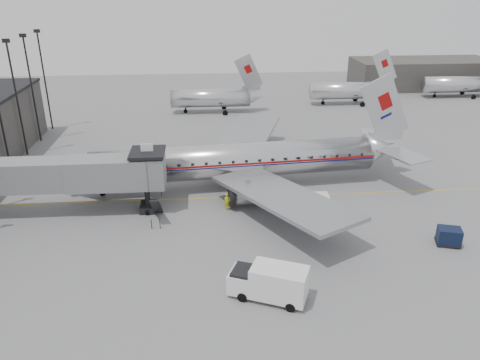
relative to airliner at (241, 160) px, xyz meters
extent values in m
plane|color=slate|center=(-0.79, -9.07, -3.16)|extent=(160.00, 160.00, 0.00)
cube|color=#3B3836|center=(44.21, 50.93, -0.16)|extent=(30.00, 12.00, 6.00)
cube|color=gold|center=(2.21, -3.07, -3.15)|extent=(60.00, 0.15, 0.01)
cube|color=slate|center=(-22.79, -5.47, 1.14)|extent=(12.00, 2.80, 3.00)
cube|color=slate|center=(-13.79, -5.47, 1.14)|extent=(8.00, 3.00, 3.10)
cube|color=slate|center=(-9.79, -5.07, 1.14)|extent=(3.20, 3.60, 3.20)
cube|color=black|center=(-9.79, -5.07, 3.04)|extent=(3.40, 3.80, 0.30)
cube|color=white|center=(-9.79, -5.07, 3.54)|extent=(1.20, 0.15, 0.80)
cylinder|color=black|center=(-10.09, -5.47, -1.76)|extent=(0.56, 0.56, 2.80)
cube|color=black|center=(-10.09, -5.47, -2.81)|extent=(1.60, 2.20, 0.70)
cylinder|color=black|center=(-10.09, -6.47, -2.86)|extent=(0.30, 0.60, 0.60)
cylinder|color=black|center=(-10.09, -4.47, -2.86)|extent=(0.30, 0.60, 0.60)
cube|color=black|center=(-8.99, -7.77, -1.66)|extent=(0.90, 3.20, 2.90)
cylinder|color=black|center=(-28.29, 12.93, 4.34)|extent=(0.24, 0.24, 15.00)
cube|color=black|center=(-28.29, 12.93, 11.84)|extent=(0.90, 0.25, 0.50)
cylinder|color=black|center=(-28.29, 18.93, 4.34)|extent=(0.24, 0.24, 15.00)
cube|color=black|center=(-28.29, 18.93, 11.84)|extent=(0.90, 0.25, 0.50)
cylinder|color=black|center=(-28.29, 24.93, 4.34)|extent=(0.24, 0.24, 15.00)
cube|color=black|center=(-28.29, 24.93, 11.84)|extent=(0.90, 0.25, 0.50)
cylinder|color=silver|center=(-2.79, 32.93, -0.56)|extent=(14.00, 3.20, 3.20)
cube|color=silver|center=(4.01, 32.93, 3.84)|extent=(5.17, 0.26, 6.52)
cylinder|color=black|center=(-7.29, 32.93, -2.66)|extent=(0.24, 0.24, 1.00)
cylinder|color=silver|center=(23.21, 36.93, -0.56)|extent=(14.00, 3.20, 3.20)
cube|color=silver|center=(30.01, 36.93, 3.84)|extent=(5.17, 0.26, 6.52)
cylinder|color=black|center=(18.71, 36.93, -2.66)|extent=(0.24, 0.24, 1.00)
cylinder|color=silver|center=(47.21, 40.93, -0.56)|extent=(14.00, 3.20, 3.20)
cylinder|color=black|center=(42.71, 40.93, -2.66)|extent=(0.24, 0.24, 1.00)
cylinder|color=silver|center=(-0.79, -0.07, 0.01)|extent=(31.88, 6.64, 3.90)
cone|color=silver|center=(-18.14, -1.58, 0.01)|extent=(3.49, 4.16, 3.90)
cone|color=silver|center=(16.87, 1.47, 0.43)|extent=(4.53, 4.06, 3.71)
cube|color=maroon|center=(-0.79, -0.07, 0.27)|extent=(31.88, 6.69, 0.19)
cube|color=#0A0E5A|center=(-0.79, -0.07, 0.03)|extent=(31.88, 6.69, 0.11)
cube|color=silver|center=(16.56, 1.44, 5.29)|extent=(6.48, 0.88, 8.11)
cube|color=gray|center=(1.54, 9.67, -0.31)|extent=(10.99, 17.85, 1.25)
cube|color=gray|center=(3.19, -9.26, -0.31)|extent=(13.26, 17.58, 1.25)
cylinder|color=gray|center=(-0.74, 5.44, -1.63)|extent=(3.77, 2.52, 2.22)
cylinder|color=gray|center=(0.21, -5.49, -1.63)|extent=(3.77, 2.52, 2.22)
cylinder|color=black|center=(-15.51, -1.35, -2.47)|extent=(0.21, 0.21, 1.37)
cylinder|color=black|center=(1.08, 2.85, -2.42)|extent=(0.27, 0.27, 1.48)
cylinder|color=black|center=(1.08, 2.85, -2.68)|extent=(1.08, 0.46, 1.06)
cylinder|color=black|center=(1.55, -2.62, -2.42)|extent=(0.27, 0.27, 1.48)
cylinder|color=black|center=(1.55, -2.62, -2.68)|extent=(1.08, 0.46, 1.06)
cube|color=silver|center=(1.03, -21.12, -1.62)|extent=(4.66, 3.69, 2.39)
cube|color=silver|center=(-1.58, -20.01, -2.08)|extent=(2.52, 2.70, 1.59)
cube|color=black|center=(-1.58, -20.01, -1.39)|extent=(2.01, 2.31, 0.68)
cylinder|color=black|center=(-1.67, -21.08, -2.79)|extent=(0.78, 0.55, 0.73)
cylinder|color=black|center=(-0.87, -19.20, -2.79)|extent=(0.78, 0.55, 0.73)
cylinder|color=black|center=(1.68, -22.51, -2.79)|extent=(0.78, 0.55, 0.73)
cylinder|color=black|center=(2.48, -20.62, -2.79)|extent=(0.78, 0.55, 0.73)
cube|color=black|center=(17.46, -14.51, -2.22)|extent=(2.31, 1.98, 1.38)
cube|color=black|center=(17.46, -14.51, -2.96)|extent=(2.43, 2.10, 0.12)
cylinder|color=black|center=(16.54, -14.85, -3.01)|extent=(0.32, 0.20, 0.30)
cylinder|color=black|center=(18.05, -15.30, -3.01)|extent=(0.32, 0.20, 0.30)
cylinder|color=black|center=(16.88, -13.72, -3.01)|extent=(0.32, 0.20, 0.30)
cylinder|color=black|center=(18.39, -14.17, -3.01)|extent=(0.32, 0.20, 0.30)
cube|color=silver|center=(7.21, -7.07, -2.09)|extent=(2.31, 1.78, 1.57)
cube|color=black|center=(7.21, -7.07, -2.93)|extent=(2.43, 1.89, 0.13)
cylinder|color=black|center=(6.29, -7.70, -2.99)|extent=(0.34, 0.15, 0.34)
cylinder|color=black|center=(8.08, -7.78, -2.99)|extent=(0.34, 0.15, 0.34)
cylinder|color=black|center=(6.34, -6.36, -2.99)|extent=(0.34, 0.15, 0.34)
cylinder|color=black|center=(8.14, -6.44, -2.99)|extent=(0.34, 0.15, 0.34)
imported|color=gold|center=(-1.95, -6.07, -2.23)|extent=(0.77, 0.61, 1.86)
camera|label=1|loc=(-4.11, -49.31, 18.81)|focal=35.00mm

